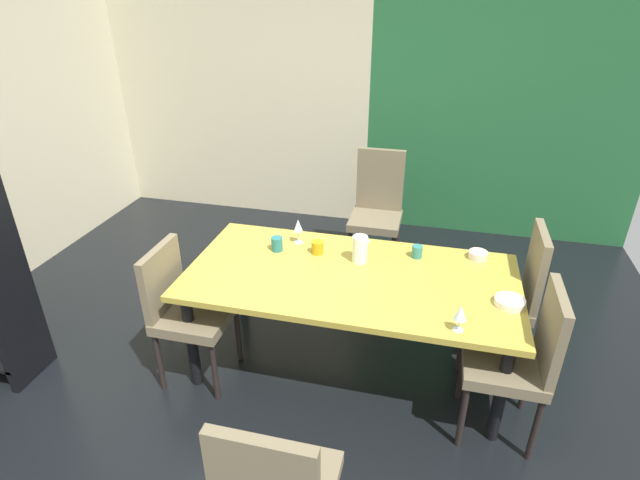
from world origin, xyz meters
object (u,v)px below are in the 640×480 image
object	(u,v)px
chair_right_far	(511,290)
pitcher_left	(360,249)
cup_west	(317,247)
chair_left_near	(184,306)
serving_bowl_center	(478,255)
cup_north	(417,252)
cup_front	(277,244)
dining_table	(350,284)
chair_head_far	(377,206)
wine_glass_rear	(298,226)
wine_glass_near_window	(460,313)
chair_right_near	(521,356)
serving_bowl_south	(510,302)

from	to	relation	value
chair_right_far	pitcher_left	distance (m)	1.03
cup_west	chair_left_near	bearing A→B (deg)	-143.68
serving_bowl_center	cup_north	size ratio (longest dim) A/B	1.47
cup_front	pitcher_left	distance (m)	0.57
dining_table	chair_head_far	bearing A→B (deg)	91.16
pitcher_left	wine_glass_rear	bearing A→B (deg)	161.23
wine_glass_near_window	chair_right_far	bearing A→B (deg)	64.19
chair_right_far	wine_glass_near_window	xyz separation A→B (m)	(-0.36, -0.74, 0.27)
chair_right_near	pitcher_left	size ratio (longest dim) A/B	5.31
chair_left_near	serving_bowl_south	distance (m)	1.97
serving_bowl_center	cup_west	bearing A→B (deg)	-169.88
wine_glass_rear	cup_front	distance (m)	0.20
wine_glass_rear	cup_west	size ratio (longest dim) A/B	2.05
cup_west	dining_table	bearing A→B (deg)	-38.73
serving_bowl_south	cup_north	bearing A→B (deg)	142.19
serving_bowl_center	cup_front	world-z (taller)	cup_front
chair_left_near	pitcher_left	size ratio (longest dim) A/B	5.11
chair_head_far	wine_glass_rear	size ratio (longest dim) A/B	5.96
cup_front	chair_right_far	bearing A→B (deg)	5.00
wine_glass_near_window	chair_left_near	bearing A→B (deg)	176.84
serving_bowl_south	chair_right_near	bearing A→B (deg)	-71.51
chair_left_near	wine_glass_near_window	xyz separation A→B (m)	(1.67, -0.09, 0.30)
dining_table	serving_bowl_center	distance (m)	0.88
chair_head_far	cup_north	xyz separation A→B (m)	(0.41, -1.12, 0.19)
serving_bowl_center	cup_north	xyz separation A→B (m)	(-0.40, -0.08, 0.02)
cup_front	serving_bowl_south	bearing A→B (deg)	-11.30
dining_table	chair_right_near	world-z (taller)	chair_right_near
chair_right_far	pitcher_left	size ratio (longest dim) A/B	5.48
chair_right_far	cup_west	xyz separation A→B (m)	(-1.29, -0.11, 0.21)
pitcher_left	cup_north	bearing A→B (deg)	22.01
dining_table	cup_north	bearing A→B (deg)	39.86
wine_glass_rear	serving_bowl_south	xyz separation A→B (m)	(1.38, -0.44, -0.11)
dining_table	wine_glass_near_window	distance (m)	0.80
pitcher_left	chair_head_far	bearing A→B (deg)	92.45
serving_bowl_south	dining_table	bearing A→B (deg)	173.44
chair_left_near	cup_north	size ratio (longest dim) A/B	11.21
wine_glass_near_window	cup_north	bearing A→B (deg)	110.07
serving_bowl_center	pitcher_left	bearing A→B (deg)	-163.19
chair_left_near	chair_head_far	distance (m)	2.02
chair_right_near	cup_front	distance (m)	1.66
wine_glass_rear	pitcher_left	bearing A→B (deg)	-18.77
cup_north	cup_front	distance (m)	0.94
wine_glass_rear	cup_front	size ratio (longest dim) A/B	1.84
wine_glass_near_window	cup_front	xyz separation A→B (m)	(-1.20, 0.61, -0.06)
chair_left_near	serving_bowl_center	bearing A→B (deg)	112.20
chair_head_far	serving_bowl_center	bearing A→B (deg)	127.96
cup_west	chair_head_far	bearing A→B (deg)	78.86
chair_left_near	chair_head_far	bearing A→B (deg)	151.01
dining_table	chair_left_near	bearing A→B (deg)	-162.10
dining_table	chair_right_far	xyz separation A→B (m)	(1.02, 0.33, -0.10)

